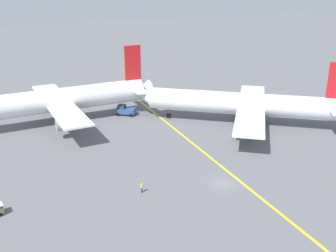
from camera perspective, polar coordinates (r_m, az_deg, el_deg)
name	(u,v)px	position (r m, az deg, el deg)	size (l,w,h in m)	color
ground_plane	(222,183)	(68.88, 7.97, -8.31)	(600.00, 600.00, 0.00)	slate
taxiway_stripe	(210,157)	(78.11, 6.23, -4.62)	(0.50, 120.00, 0.01)	yellow
airliner_at_gate_left	(50,101)	(98.10, -16.95, 3.49)	(53.68, 38.88, 17.72)	white
airliner_being_pushed	(244,104)	(96.15, 11.07, 3.20)	(43.72, 36.87, 16.12)	white
pushback_tug	(125,110)	(102.64, -6.29, 2.31)	(7.33, 6.22, 3.01)	#2D4C8C
ground_crew_wing_walker_right	(142,188)	(65.13, -3.87, -9.00)	(0.40, 0.43, 1.77)	#2D3351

